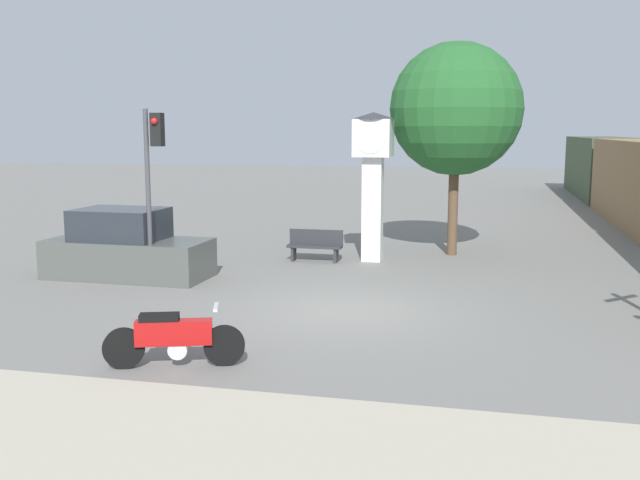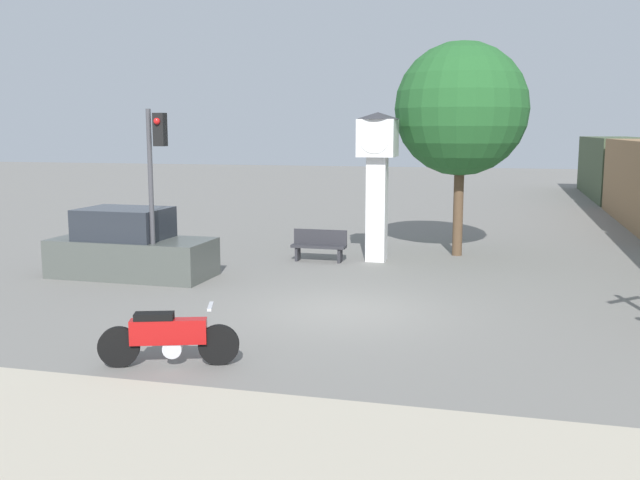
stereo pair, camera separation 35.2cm
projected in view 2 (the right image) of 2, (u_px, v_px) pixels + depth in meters
The scene contains 7 objects.
ground_plane at pixel (344, 311), 15.16m from camera, with size 120.00×120.00×0.00m, color slate.
motorcycle at pixel (168, 337), 11.57m from camera, with size 2.20×0.88×1.01m.
clock_tower at pixel (377, 163), 20.55m from camera, with size 1.28×1.28×4.32m.
traffic_light at pixel (155, 165), 17.41m from camera, with size 0.50×0.35×4.32m.
street_tree at pixel (461, 109), 21.24m from camera, with size 3.98×3.98×6.43m.
bench at pixel (319, 245), 20.85m from camera, with size 1.60×0.44×0.92m.
parked_car at pixel (130, 248), 18.64m from camera, with size 4.23×1.87×1.80m.
Camera 2 is at (3.19, -14.41, 3.81)m, focal length 40.00 mm.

